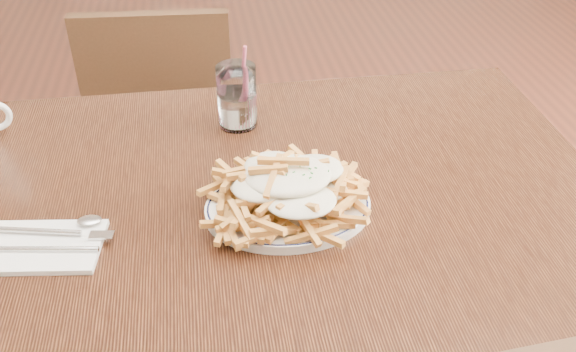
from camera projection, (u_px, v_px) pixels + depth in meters
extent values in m
cube|color=black|center=(251.00, 208.00, 1.06)|extent=(1.20, 0.80, 0.04)
cylinder|color=black|center=(5.00, 265.00, 1.49)|extent=(0.05, 0.05, 0.71)
cylinder|color=black|center=(458.00, 220.00, 1.62)|extent=(0.05, 0.05, 0.71)
cube|color=#311E10|center=(171.00, 132.00, 1.90)|extent=(0.40, 0.40, 0.04)
cube|color=#311E10|center=(158.00, 92.00, 1.63)|extent=(0.38, 0.06, 0.42)
cylinder|color=#311E10|center=(229.00, 157.00, 2.17)|extent=(0.03, 0.03, 0.37)
cylinder|color=#311E10|center=(132.00, 161.00, 2.14)|extent=(0.03, 0.03, 0.37)
cylinder|color=#311E10|center=(230.00, 217.00, 1.90)|extent=(0.03, 0.03, 0.37)
cylinder|color=#311E10|center=(119.00, 223.00, 1.88)|extent=(0.03, 0.03, 0.37)
torus|color=black|center=(288.00, 206.00, 1.01)|extent=(0.27, 0.27, 0.01)
ellipsoid|color=white|center=(288.00, 173.00, 0.97)|extent=(0.22, 0.20, 0.03)
cube|color=white|center=(41.00, 247.00, 0.94)|extent=(0.19, 0.13, 0.01)
cylinder|color=white|center=(237.00, 96.00, 1.20)|extent=(0.07, 0.07, 0.12)
cylinder|color=white|center=(238.00, 109.00, 1.22)|extent=(0.07, 0.07, 0.06)
cylinder|color=#CE4E6C|center=(242.00, 82.00, 1.20)|extent=(0.02, 0.04, 0.16)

